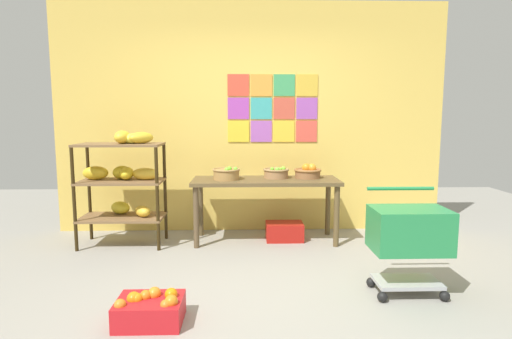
{
  "coord_description": "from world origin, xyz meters",
  "views": [
    {
      "loc": [
        -0.08,
        -3.2,
        1.41
      ],
      "look_at": [
        0.05,
        1.0,
        0.87
      ],
      "focal_mm": 29.01,
      "sensor_mm": 36.0,
      "label": 1
    }
  ],
  "objects_px": {
    "banana_shelf_unit": "(124,176)",
    "fruit_basket_back_right": "(276,173)",
    "produce_crate_under_table": "(284,231)",
    "shopping_cart": "(409,234)",
    "fruit_basket_right": "(226,173)",
    "orange_crate_foreground": "(150,309)",
    "display_table": "(266,187)",
    "fruit_basket_left": "(308,172)"
  },
  "relations": [
    {
      "from": "banana_shelf_unit",
      "to": "fruit_basket_back_right",
      "type": "distance_m",
      "value": 1.69
    },
    {
      "from": "produce_crate_under_table",
      "to": "fruit_basket_back_right",
      "type": "bearing_deg",
      "value": 140.88
    },
    {
      "from": "banana_shelf_unit",
      "to": "shopping_cart",
      "type": "xyz_separation_m",
      "value": [
        2.6,
        -1.38,
        -0.27
      ]
    },
    {
      "from": "fruit_basket_back_right",
      "to": "fruit_basket_right",
      "type": "distance_m",
      "value": 0.57
    },
    {
      "from": "fruit_basket_back_right",
      "to": "fruit_basket_right",
      "type": "height_order",
      "value": "fruit_basket_right"
    },
    {
      "from": "banana_shelf_unit",
      "to": "orange_crate_foreground",
      "type": "relative_size",
      "value": 2.82
    },
    {
      "from": "fruit_basket_back_right",
      "to": "orange_crate_foreground",
      "type": "distance_m",
      "value": 2.31
    },
    {
      "from": "shopping_cart",
      "to": "fruit_basket_right",
      "type": "bearing_deg",
      "value": 124.18
    },
    {
      "from": "display_table",
      "to": "orange_crate_foreground",
      "type": "height_order",
      "value": "display_table"
    },
    {
      "from": "fruit_basket_right",
      "to": "produce_crate_under_table",
      "type": "height_order",
      "value": "fruit_basket_right"
    },
    {
      "from": "fruit_basket_left",
      "to": "fruit_basket_back_right",
      "type": "bearing_deg",
      "value": 179.57
    },
    {
      "from": "display_table",
      "to": "fruit_basket_right",
      "type": "bearing_deg",
      "value": -179.15
    },
    {
      "from": "fruit_basket_back_right",
      "to": "shopping_cart",
      "type": "bearing_deg",
      "value": -59.12
    },
    {
      "from": "shopping_cart",
      "to": "fruit_basket_back_right",
      "type": "bearing_deg",
      "value": 109.21
    },
    {
      "from": "fruit_basket_right",
      "to": "shopping_cart",
      "type": "bearing_deg",
      "value": -44.14
    },
    {
      "from": "produce_crate_under_table",
      "to": "fruit_basket_left",
      "type": "bearing_deg",
      "value": 14.86
    },
    {
      "from": "banana_shelf_unit",
      "to": "fruit_basket_right",
      "type": "relative_size",
      "value": 4.08
    },
    {
      "from": "fruit_basket_back_right",
      "to": "produce_crate_under_table",
      "type": "relative_size",
      "value": 0.71
    },
    {
      "from": "banana_shelf_unit",
      "to": "fruit_basket_back_right",
      "type": "relative_size",
      "value": 4.25
    },
    {
      "from": "display_table",
      "to": "produce_crate_under_table",
      "type": "relative_size",
      "value": 3.89
    },
    {
      "from": "fruit_basket_left",
      "to": "banana_shelf_unit",
      "type": "bearing_deg",
      "value": -175.31
    },
    {
      "from": "display_table",
      "to": "banana_shelf_unit",
      "type": "bearing_deg",
      "value": -177.27
    },
    {
      "from": "fruit_basket_back_right",
      "to": "display_table",
      "type": "bearing_deg",
      "value": -142.65
    },
    {
      "from": "display_table",
      "to": "fruit_basket_back_right",
      "type": "distance_m",
      "value": 0.22
    },
    {
      "from": "fruit_basket_left",
      "to": "orange_crate_foreground",
      "type": "xyz_separation_m",
      "value": [
        -1.38,
        -1.96,
        -0.68
      ]
    },
    {
      "from": "produce_crate_under_table",
      "to": "orange_crate_foreground",
      "type": "distance_m",
      "value": 2.19
    },
    {
      "from": "fruit_basket_left",
      "to": "orange_crate_foreground",
      "type": "distance_m",
      "value": 2.49
    },
    {
      "from": "produce_crate_under_table",
      "to": "shopping_cart",
      "type": "xyz_separation_m",
      "value": [
        0.84,
        -1.48,
        0.39
      ]
    },
    {
      "from": "fruit_basket_left",
      "to": "shopping_cart",
      "type": "xyz_separation_m",
      "value": [
        0.56,
        -1.55,
        -0.28
      ]
    },
    {
      "from": "fruit_basket_right",
      "to": "shopping_cart",
      "type": "distance_m",
      "value": 2.1
    },
    {
      "from": "produce_crate_under_table",
      "to": "banana_shelf_unit",
      "type": "bearing_deg",
      "value": -176.91
    },
    {
      "from": "display_table",
      "to": "fruit_basket_back_right",
      "type": "xyz_separation_m",
      "value": [
        0.13,
        0.1,
        0.15
      ]
    },
    {
      "from": "produce_crate_under_table",
      "to": "orange_crate_foreground",
      "type": "relative_size",
      "value": 0.94
    },
    {
      "from": "fruit_basket_back_right",
      "to": "produce_crate_under_table",
      "type": "distance_m",
      "value": 0.68
    },
    {
      "from": "produce_crate_under_table",
      "to": "fruit_basket_right",
      "type": "bearing_deg",
      "value": -177.56
    },
    {
      "from": "fruit_basket_right",
      "to": "fruit_basket_left",
      "type": "bearing_deg",
      "value": 6.15
    },
    {
      "from": "display_table",
      "to": "fruit_basket_right",
      "type": "xyz_separation_m",
      "value": [
        -0.44,
        -0.01,
        0.16
      ]
    },
    {
      "from": "display_table",
      "to": "fruit_basket_left",
      "type": "distance_m",
      "value": 0.52
    },
    {
      "from": "banana_shelf_unit",
      "to": "fruit_basket_back_right",
      "type": "height_order",
      "value": "banana_shelf_unit"
    },
    {
      "from": "fruit_basket_back_right",
      "to": "shopping_cart",
      "type": "relative_size",
      "value": 0.36
    },
    {
      "from": "fruit_basket_right",
      "to": "shopping_cart",
      "type": "relative_size",
      "value": 0.37
    },
    {
      "from": "banana_shelf_unit",
      "to": "produce_crate_under_table",
      "type": "xyz_separation_m",
      "value": [
        1.77,
        0.1,
        -0.66
      ]
    }
  ]
}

